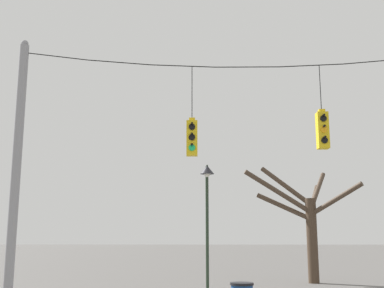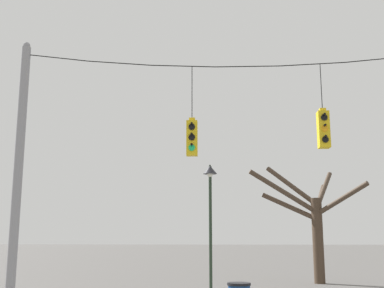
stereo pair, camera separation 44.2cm
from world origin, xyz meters
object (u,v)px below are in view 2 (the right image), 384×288
(street_lamp, at_px, (210,192))
(bare_tree, at_px, (312,218))
(traffic_light_over_intersection, at_px, (192,137))
(traffic_light_near_left_pole, at_px, (323,129))
(utility_pole_left, at_px, (18,168))

(street_lamp, bearing_deg, bare_tree, 38.05)
(traffic_light_over_intersection, relative_size, traffic_light_near_left_pole, 1.07)
(utility_pole_left, distance_m, street_lamp, 7.12)
(traffic_light_over_intersection, relative_size, street_lamp, 0.61)
(traffic_light_near_left_pole, height_order, bare_tree, traffic_light_near_left_pole)
(utility_pole_left, xyz_separation_m, bare_tree, (10.55, 7.41, -1.31))
(street_lamp, height_order, bare_tree, bare_tree)
(traffic_light_near_left_pole, xyz_separation_m, bare_tree, (1.04, 7.41, -2.46))
(bare_tree, bearing_deg, traffic_light_near_left_pole, -98.00)
(utility_pole_left, bearing_deg, traffic_light_near_left_pole, -0.00)
(utility_pole_left, relative_size, street_lamp, 1.75)
(traffic_light_over_intersection, height_order, bare_tree, traffic_light_over_intersection)
(traffic_light_over_intersection, xyz_separation_m, traffic_light_near_left_pole, (4.07, 0.00, 0.24))
(traffic_light_over_intersection, bearing_deg, traffic_light_near_left_pole, 0.00)
(traffic_light_near_left_pole, bearing_deg, street_lamp, 132.60)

